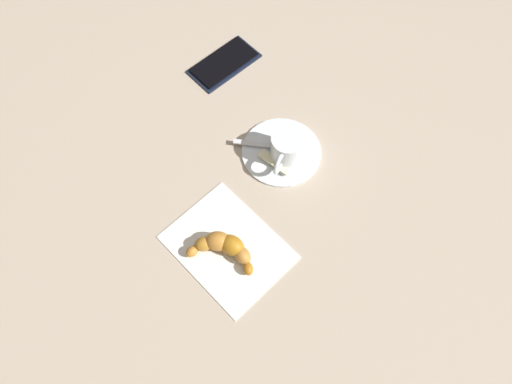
% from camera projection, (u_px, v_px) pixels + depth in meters
% --- Properties ---
extents(ground_plane, '(1.80, 1.80, 0.00)m').
position_uv_depth(ground_plane, '(251.00, 189.00, 0.86)').
color(ground_plane, '#B2A18D').
extents(saucer, '(0.15, 0.15, 0.01)m').
position_uv_depth(saucer, '(281.00, 151.00, 0.88)').
color(saucer, silver).
rests_on(saucer, ground).
extents(espresso_cup, '(0.09, 0.06, 0.05)m').
position_uv_depth(espresso_cup, '(287.00, 147.00, 0.85)').
color(espresso_cup, silver).
rests_on(espresso_cup, saucer).
extents(teaspoon, '(0.06, 0.12, 0.01)m').
position_uv_depth(teaspoon, '(277.00, 146.00, 0.88)').
color(teaspoon, silver).
rests_on(teaspoon, saucer).
extents(sugar_packet, '(0.02, 0.07, 0.01)m').
position_uv_depth(sugar_packet, '(275.00, 162.00, 0.86)').
color(sugar_packet, beige).
rests_on(sugar_packet, saucer).
extents(napkin, '(0.19, 0.23, 0.00)m').
position_uv_depth(napkin, '(228.00, 247.00, 0.80)').
color(napkin, white).
rests_on(napkin, ground).
extents(croissant, '(0.07, 0.12, 0.03)m').
position_uv_depth(croissant, '(224.00, 246.00, 0.79)').
color(croissant, '#A46518').
rests_on(croissant, napkin).
extents(cell_phone, '(0.16, 0.11, 0.01)m').
position_uv_depth(cell_phone, '(224.00, 63.00, 0.98)').
color(cell_phone, black).
rests_on(cell_phone, ground).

